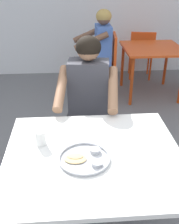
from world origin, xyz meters
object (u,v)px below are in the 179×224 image
Objects in this scene: table_background_red at (152,54)px; table_foreground at (94,163)px; drinking_cup at (41,137)px; diner_foreground at (88,99)px; thali_tray at (85,158)px; chair_red_far at (141,51)px; chair_foreground at (89,113)px; chair_red_left at (106,62)px; patron_background at (96,47)px.

table_foreground is at bearing -113.61° from table_background_red.
drinking_cup is 0.08× the size of diner_foreground.
thali_tray is 0.81m from diner_foreground.
chair_red_far is (1.03, 2.25, -0.26)m from diner_foreground.
chair_foreground is 2.28m from chair_red_far.
chair_red_left is at bearing 76.10° from chair_foreground.
chair_red_far is at bearing 65.34° from diner_foreground.
thali_tray is at bearing -109.90° from chair_red_far.
table_foreground is 0.11m from thali_tray.
table_foreground is 0.76m from diner_foreground.
diner_foreground is at bearing -98.07° from patron_background.
drinking_cup is (-0.26, 0.17, 0.04)m from thali_tray.
chair_red_far is at bearing 63.64° from chair_foreground.
thali_tray is (-0.06, -0.05, 0.08)m from table_foreground.
table_foreground is 0.98m from chair_foreground.
diner_foreground is 1.91m from table_background_red.
chair_foreground is 0.33m from diner_foreground.
chair_foreground is (0.04, 0.96, -0.18)m from table_foreground.
table_background_red is at bearing 57.74° from diner_foreground.
chair_red_left is 0.73× the size of patron_background.
thali_tray is at bearing -97.09° from patron_background.
diner_foreground reaches higher than table_background_red.
thali_tray is 0.34× the size of chair_red_left.
drinking_cup is at bearing -121.13° from table_background_red.
table_background_red is at bearing 54.64° from chair_foreground.
chair_red_far reaches higher than table_foreground.
chair_foreground is at bearing -125.36° from table_background_red.
table_foreground is 0.87× the size of patron_background.
patron_background reaches higher than chair_foreground.
patron_background is (0.23, 1.61, -0.00)m from diner_foreground.
thali_tray is 3.10× the size of drinking_cup.
table_background_red is (1.36, 2.25, -0.16)m from drinking_cup.
table_background_red is at bearing 65.71° from thali_tray.
chair_red_left reaches higher than drinking_cup.
chair_red_far is (0.66, 0.62, -0.04)m from chair_red_left.
drinking_cup is 0.72m from diner_foreground.
table_foreground is 2.41m from chair_red_left.
chair_red_left is at bearing 79.63° from thali_tray.
thali_tray is 0.25× the size of patron_background.
table_background_red is at bearing 58.87° from drinking_cup.
drinking_cup is at bearing -115.44° from chair_red_far.
patron_background is (-0.80, -0.63, 0.26)m from chair_red_far.
table_foreground reaches higher than table_background_red.
patron_background is at bearing -175.43° from chair_red_left.
table_foreground is at bearing -91.16° from diner_foreground.
drinking_cup is 0.96m from chair_foreground.
table_background_red is (1.03, 2.37, -0.04)m from table_foreground.
chair_red_far is 0.66× the size of patron_background.
chair_red_left reaches higher than table_foreground.
chair_foreground is 1.44m from patron_background.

